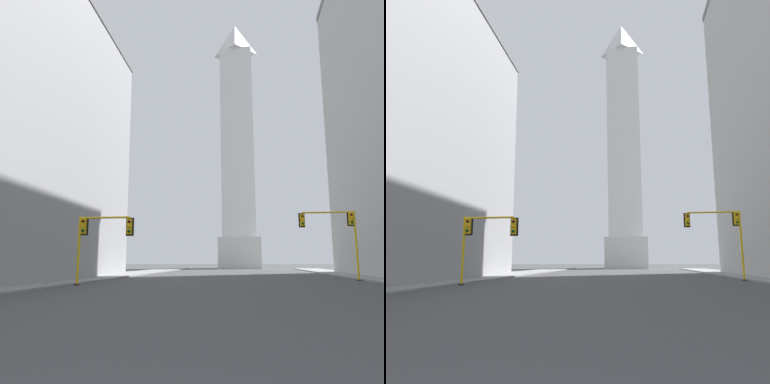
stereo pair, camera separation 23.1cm
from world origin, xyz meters
TOP-DOWN VIEW (x-y plane):
  - sidewalk_left at (-13.70, 30.66)m, footprint 5.00×102.20m
  - obelisk at (0.00, 85.16)m, footprint 9.41×9.41m
  - traffic_light_mid_right at (9.23, 33.29)m, footprint 5.07×0.53m
  - traffic_light_mid_left at (-9.49, 23.99)m, footprint 4.20×0.52m

SIDE VIEW (x-z plane):
  - sidewalk_left at x=-13.70m, z-range 0.00..0.15m
  - traffic_light_mid_left at x=-9.49m, z-range 1.25..6.14m
  - traffic_light_mid_right at x=9.23m, z-range 1.61..7.77m
  - obelisk at x=0.00m, z-range -1.62..59.25m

